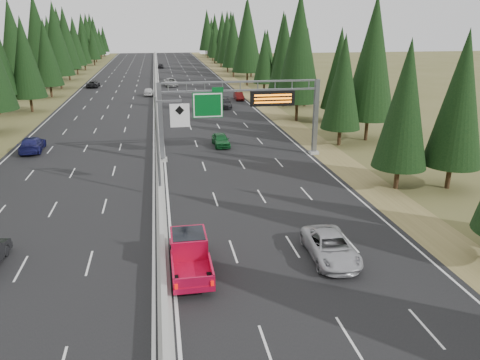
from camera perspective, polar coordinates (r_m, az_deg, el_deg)
name	(u,v)px	position (r m, az deg, el deg)	size (l,w,h in m)	color
road	(157,96)	(91.83, -10.11, 10.10)	(32.00, 260.00, 0.08)	black
shoulder_right	(248,93)	(93.49, 1.03, 10.53)	(3.60, 260.00, 0.06)	olive
shoulder_left	(59,98)	(93.58, -21.21, 9.29)	(3.60, 260.00, 0.06)	brown
median_barrier	(157,94)	(91.77, -10.13, 10.33)	(0.70, 260.00, 0.85)	gray
sign_gantry	(247,107)	(47.25, 0.83, 8.84)	(16.75, 0.98, 7.80)	slate
hov_sign_pole	(165,139)	(36.85, -9.13, 4.90)	(2.80, 0.50, 8.00)	slate
tree_row_right	(265,45)	(98.81, 3.03, 16.09)	(12.02, 240.62, 18.81)	black
tree_row_left	(12,49)	(85.70, -26.00, 14.14)	(11.78, 244.56, 18.89)	black
silver_minivan	(331,247)	(28.28, 10.99, -8.01)	(2.48, 5.39, 1.50)	#B0AFB4
red_pickup	(189,250)	(26.83, -6.19, -8.54)	(2.11, 5.91, 1.93)	black
car_ahead_green	(221,140)	(52.81, -2.36, 4.93)	(1.69, 4.20, 1.43)	#145725
car_ahead_dkred	(239,96)	(84.98, -0.14, 10.19)	(1.41, 4.05, 1.33)	#580D0C
car_ahead_dkgrey	(225,103)	(77.23, -1.86, 9.36)	(2.05, 5.04, 1.46)	black
car_ahead_white	(171,82)	(104.93, -8.46, 11.71)	(2.70, 5.86, 1.63)	#B2B2B2
car_ahead_far	(161,66)	(146.78, -9.65, 13.55)	(1.59, 3.94, 1.34)	black
car_onc_blue	(32,144)	(55.23, -24.01, 4.00)	(2.21, 5.42, 1.57)	#181854
car_onc_white	(149,92)	(91.68, -11.09, 10.52)	(1.75, 4.36, 1.48)	silver
car_onc_far	(93,84)	(106.58, -17.47, 11.11)	(2.34, 5.08, 1.41)	black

